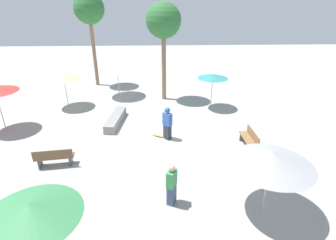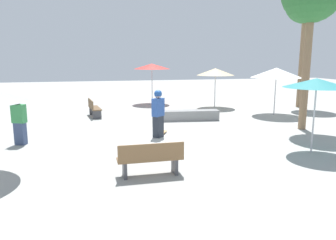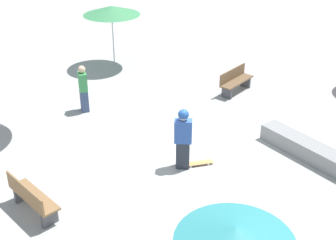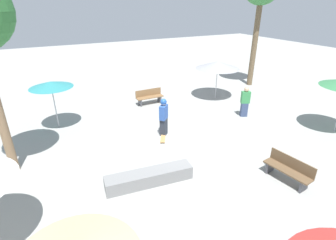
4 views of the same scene
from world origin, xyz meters
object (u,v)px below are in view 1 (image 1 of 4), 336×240
at_px(shade_umbrella_grey, 272,159).
at_px(palm_tree_left, 89,10).
at_px(shade_umbrella_teal, 213,76).
at_px(skateboard, 160,136).
at_px(shade_umbrella_white, 117,67).
at_px(shade_umbrella_green, 30,211).
at_px(palm_tree_center_right, 164,22).
at_px(concrete_ledge, 116,119).
at_px(shade_umbrella_tan, 64,76).
at_px(bench_far, 250,139).
at_px(bench_near, 54,157).
at_px(bystander_watching, 172,185).
at_px(skater_main, 167,122).

xyz_separation_m(shade_umbrella_grey, palm_tree_left, (-8.50, 14.68, 3.72)).
height_order(shade_umbrella_teal, palm_tree_left, palm_tree_left).
xyz_separation_m(skateboard, shade_umbrella_white, (-2.91, 6.44, 2.06)).
relative_size(shade_umbrella_green, palm_tree_left, 0.35).
distance_m(shade_umbrella_white, palm_tree_left, 5.14).
bearing_deg(shade_umbrella_green, skateboard, 69.02).
bearing_deg(palm_tree_center_right, palm_tree_left, 146.47).
bearing_deg(concrete_ledge, palm_tree_center_right, 54.17).
bearing_deg(shade_umbrella_green, concrete_ledge, 87.67).
height_order(shade_umbrella_teal, shade_umbrella_grey, shade_umbrella_grey).
height_order(shade_umbrella_grey, shade_umbrella_tan, shade_umbrella_tan).
xyz_separation_m(bench_far, shade_umbrella_green, (-7.17, -6.32, 1.88)).
bearing_deg(palm_tree_center_right, bench_near, -120.69).
xyz_separation_m(bench_far, shade_umbrella_grey, (-0.87, -4.12, 1.62)).
bearing_deg(shade_umbrella_teal, bystander_watching, -109.05).
relative_size(skater_main, concrete_ledge, 0.58).
relative_size(bench_near, bench_far, 1.02).
bearing_deg(concrete_ledge, palm_tree_left, 108.65).
distance_m(concrete_ledge, shade_umbrella_tan, 4.80).
bearing_deg(skateboard, palm_tree_left, -32.77).
bearing_deg(skater_main, palm_tree_left, -13.01).
relative_size(bench_near, shade_umbrella_green, 0.66).
relative_size(bench_near, shade_umbrella_tan, 0.73).
xyz_separation_m(bench_near, shade_umbrella_green, (1.59, -5.08, 1.88)).
relative_size(concrete_ledge, palm_tree_left, 0.42).
relative_size(skater_main, palm_tree_center_right, 0.27).
xyz_separation_m(skater_main, shade_umbrella_green, (-3.28, -7.31, 1.38)).
relative_size(shade_umbrella_white, shade_umbrella_tan, 1.10).
relative_size(shade_umbrella_teal, palm_tree_center_right, 0.35).
distance_m(concrete_ledge, palm_tree_left, 9.76).
relative_size(skateboard, shade_umbrella_tan, 0.35).
relative_size(concrete_ledge, bench_near, 1.80).
relative_size(shade_umbrella_grey, shade_umbrella_tan, 1.16).
bearing_deg(shade_umbrella_grey, palm_tree_left, 120.06).
height_order(skater_main, shade_umbrella_teal, shade_umbrella_teal).
distance_m(shade_umbrella_green, shade_umbrella_teal, 13.08).
distance_m(shade_umbrella_grey, palm_tree_center_right, 11.90).
distance_m(shade_umbrella_teal, palm_tree_left, 10.71).
bearing_deg(shade_umbrella_green, palm_tree_left, 97.39).
height_order(skater_main, shade_umbrella_white, shade_umbrella_white).
xyz_separation_m(skater_main, shade_umbrella_tan, (-6.41, 4.68, 1.13)).
relative_size(bench_near, palm_tree_left, 0.23).
bearing_deg(skater_main, bench_near, 71.82).
relative_size(shade_umbrella_green, bystander_watching, 1.56).
bearing_deg(shade_umbrella_green, palm_tree_center_right, 76.18).
distance_m(skateboard, shade_umbrella_teal, 5.59).
bearing_deg(palm_tree_left, palm_tree_center_right, -33.53).
bearing_deg(bystander_watching, palm_tree_left, 45.98).
distance_m(shade_umbrella_teal, shade_umbrella_tan, 9.44).
relative_size(shade_umbrella_green, shade_umbrella_teal, 1.10).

